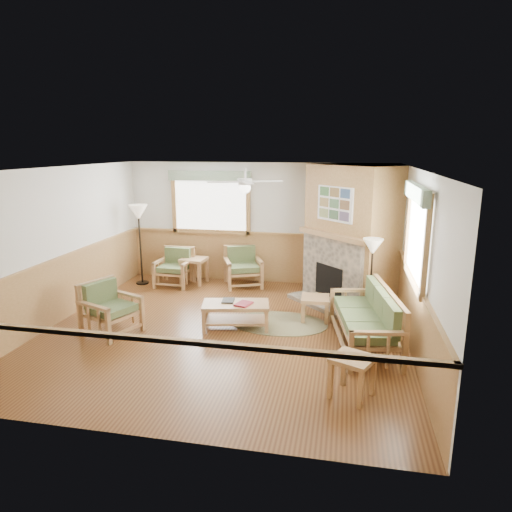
% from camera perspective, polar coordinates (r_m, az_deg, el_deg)
% --- Properties ---
extents(floor, '(6.00, 6.00, 0.01)m').
position_cam_1_polar(floor, '(7.86, -3.91, -9.27)').
color(floor, brown).
rests_on(floor, ground).
extents(ceiling, '(6.00, 6.00, 0.01)m').
position_cam_1_polar(ceiling, '(7.25, -4.25, 10.85)').
color(ceiling, white).
rests_on(ceiling, floor).
extents(wall_back, '(6.00, 0.02, 2.70)m').
position_cam_1_polar(wall_back, '(10.31, 0.31, 4.11)').
color(wall_back, silver).
rests_on(wall_back, floor).
extents(wall_front, '(6.00, 0.02, 2.70)m').
position_cam_1_polar(wall_front, '(4.74, -13.71, -7.71)').
color(wall_front, silver).
rests_on(wall_front, floor).
extents(wall_left, '(0.02, 6.00, 2.70)m').
position_cam_1_polar(wall_left, '(8.71, -23.49, 1.24)').
color(wall_left, silver).
rests_on(wall_left, floor).
extents(wall_right, '(0.02, 6.00, 2.70)m').
position_cam_1_polar(wall_right, '(7.27, 19.41, -0.66)').
color(wall_right, silver).
rests_on(wall_right, floor).
extents(wainscot, '(6.00, 6.00, 1.10)m').
position_cam_1_polar(wainscot, '(7.66, -3.97, -5.44)').
color(wainscot, '#9D7240').
rests_on(wainscot, floor).
extents(fireplace, '(3.11, 3.11, 2.70)m').
position_cam_1_polar(fireplace, '(9.19, 11.82, 2.67)').
color(fireplace, '#9D7240').
rests_on(fireplace, floor).
extents(window_back, '(1.90, 0.16, 1.50)m').
position_cam_1_polar(window_back, '(10.41, -5.79, 10.67)').
color(window_back, white).
rests_on(window_back, wall_back).
extents(window_right, '(0.16, 1.90, 1.50)m').
position_cam_1_polar(window_right, '(6.88, 20.07, 8.52)').
color(window_right, white).
rests_on(window_right, wall_right).
extents(ceiling_fan, '(1.59, 1.59, 0.36)m').
position_cam_1_polar(ceiling_fan, '(7.47, -1.37, 10.65)').
color(ceiling_fan, white).
rests_on(ceiling_fan, ceiling).
extents(sofa, '(2.05, 1.11, 0.89)m').
position_cam_1_polar(sofa, '(7.32, 13.36, -7.56)').
color(sofa, '#A1784B').
rests_on(sofa, floor).
extents(armchair_back_left, '(0.76, 0.76, 0.82)m').
position_cam_1_polar(armchair_back_left, '(10.33, -10.20, -1.41)').
color(armchair_back_left, '#A1784B').
rests_on(armchair_back_left, floor).
extents(armchair_back_right, '(1.01, 1.01, 0.87)m').
position_cam_1_polar(armchair_back_right, '(10.12, -1.61, -1.37)').
color(armchair_back_right, '#A1784B').
rests_on(armchair_back_right, floor).
extents(armchair_left, '(1.00, 1.00, 0.86)m').
position_cam_1_polar(armchair_left, '(7.97, -17.68, -6.22)').
color(armchair_left, '#A1784B').
rests_on(armchair_left, floor).
extents(coffee_table, '(1.21, 0.77, 0.45)m').
position_cam_1_polar(coffee_table, '(7.86, -2.55, -7.45)').
color(coffee_table, '#A1784B').
rests_on(coffee_table, floor).
extents(end_table_chairs, '(0.58, 0.56, 0.59)m').
position_cam_1_polar(end_table_chairs, '(10.41, -7.74, -1.85)').
color(end_table_chairs, '#A1784B').
rests_on(end_table_chairs, floor).
extents(end_table_sofa, '(0.62, 0.61, 0.53)m').
position_cam_1_polar(end_table_sofa, '(5.95, 11.91, -14.54)').
color(end_table_sofa, '#A1784B').
rests_on(end_table_sofa, floor).
extents(footstool, '(0.51, 0.51, 0.43)m').
position_cam_1_polar(footstool, '(8.28, 7.40, -6.50)').
color(footstool, '#A1784B').
rests_on(footstool, floor).
extents(braided_rug, '(2.25, 2.25, 0.01)m').
position_cam_1_polar(braided_rug, '(8.12, 2.91, -8.39)').
color(braided_rug, brown).
rests_on(braided_rug, floor).
extents(floor_lamp_left, '(0.52, 0.52, 1.81)m').
position_cam_1_polar(floor_lamp_left, '(10.50, -14.27, 1.39)').
color(floor_lamp_left, black).
rests_on(floor_lamp_left, floor).
extents(floor_lamp_right, '(0.42, 0.42, 1.52)m').
position_cam_1_polar(floor_lamp_right, '(8.17, 14.16, -3.07)').
color(floor_lamp_right, black).
rests_on(floor_lamp_right, floor).
extents(book_red, '(0.30, 0.35, 0.03)m').
position_cam_1_polar(book_red, '(7.69, -1.56, -5.90)').
color(book_red, maroon).
rests_on(book_red, coffee_table).
extents(book_dark, '(0.23, 0.29, 0.03)m').
position_cam_1_polar(book_dark, '(7.87, -3.51, -5.50)').
color(book_dark, black).
rests_on(book_dark, coffee_table).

